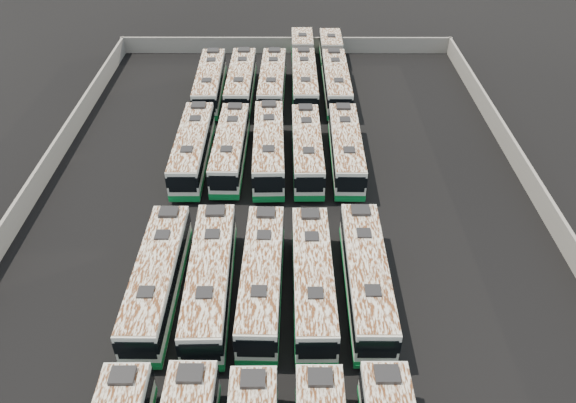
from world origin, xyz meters
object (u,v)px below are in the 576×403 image
object	(u,v)px
bus_midfront_center	(262,278)
bus_midfront_far_right	(366,277)
bus_midback_right	(307,149)
bus_back_left	(241,82)
bus_back_right	(304,69)
bus_back_far_right	(334,70)
bus_midfront_left	(210,279)
bus_back_center	(272,82)
bus_midfront_right	(313,279)
bus_midback_far_right	(346,148)
bus_midback_center	(269,147)
bus_back_far_left	(210,82)
bus_midback_left	(230,148)
bus_midfront_far_left	(158,278)
bus_midback_far_left	(193,148)

from	to	relation	value
bus_midfront_center	bus_midfront_far_right	size ratio (longest dim) A/B	0.98
bus_midback_right	bus_back_left	xyz separation A→B (m)	(-7.36, 14.81, 0.05)
bus_back_right	bus_back_far_right	xyz separation A→B (m)	(3.73, -0.18, -0.01)
bus_midfront_left	bus_back_far_right	world-z (taller)	bus_midfront_left
bus_midfront_center	bus_back_left	distance (m)	32.48
bus_back_right	bus_midfront_left	bearing A→B (deg)	-101.84
bus_back_center	bus_midfront_right	bearing A→B (deg)	-82.22
bus_midback_far_right	bus_back_right	distance (m)	18.76
bus_midfront_far_right	bus_midfront_center	bearing A→B (deg)	-179.16
bus_midback_center	bus_back_center	size ratio (longest dim) A/B	1.02
bus_midback_center	bus_back_center	bearing A→B (deg)	88.68
bus_midback_center	bus_back_center	distance (m)	14.63
bus_midfront_right	bus_back_right	size ratio (longest dim) A/B	0.63
bus_midback_right	bus_back_far_left	world-z (taller)	bus_back_far_left
bus_midback_far_right	bus_back_center	size ratio (longest dim) A/B	0.98
bus_midback_left	bus_back_far_right	world-z (taller)	bus_back_far_right
bus_midback_far_right	bus_back_far_left	xyz separation A→B (m)	(-14.72, 14.63, 0.02)
bus_midback_right	bus_midback_far_right	bearing A→B (deg)	0.16
bus_midfront_center	bus_midfront_far_right	bearing A→B (deg)	1.82
bus_midback_left	bus_back_right	xyz separation A→B (m)	(7.40, 18.25, 0.03)
bus_midfront_far_left	bus_midback_far_right	distance (m)	22.96
bus_midback_center	bus_back_right	xyz separation A→B (m)	(3.70, 18.31, -0.05)
bus_midfront_right	bus_midfront_far_right	xyz separation A→B (m)	(3.80, 0.22, 0.05)
bus_midback_far_left	bus_midback_center	size ratio (longest dim) A/B	0.98
bus_midfront_center	bus_back_far_left	distance (m)	32.98
bus_midback_right	bus_back_center	distance (m)	15.22
bus_midfront_right	bus_back_center	bearing A→B (deg)	95.82
bus_midfront_far_left	bus_back_far_left	world-z (taller)	bus_midfront_far_left
bus_midfront_far_right	bus_midback_far_right	xyz separation A→B (m)	(-0.05, 17.44, -0.04)
bus_midfront_far_left	bus_midfront_center	world-z (taller)	bus_midfront_far_left
bus_midback_right	bus_back_left	distance (m)	16.54
bus_midfront_center	bus_midback_center	xyz separation A→B (m)	(-0.05, 17.60, 0.07)
bus_back_center	bus_back_far_right	bearing A→B (deg)	26.45
bus_midback_center	bus_midfront_far_left	bearing A→B (deg)	-113.96
bus_midfront_left	bus_midfront_far_right	bearing A→B (deg)	-0.14
bus_midfront_left	bus_back_far_left	size ratio (longest dim) A/B	1.02
bus_midback_right	bus_back_far_right	world-z (taller)	bus_back_far_right
bus_back_right	bus_midback_right	bearing A→B (deg)	-90.51
bus_midfront_far_right	bus_back_center	bearing A→B (deg)	103.35
bus_midfront_left	bus_midback_center	bearing A→B (deg)	77.25
bus_midfront_left	bus_midback_left	world-z (taller)	bus_midfront_left
bus_midfront_right	bus_midback_far_right	distance (m)	18.05
bus_back_center	bus_back_right	world-z (taller)	bus_back_center
bus_midback_center	bus_midback_right	bearing A→B (deg)	-3.67
bus_back_far_right	bus_midback_left	bearing A→B (deg)	-121.70
bus_midfront_right	bus_back_far_right	xyz separation A→B (m)	(3.78, 35.87, 0.02)
bus_midback_far_right	bus_back_right	size ratio (longest dim) A/B	0.64
bus_back_right	bus_midfront_right	bearing A→B (deg)	-90.48
bus_midfront_right	bus_midfront_left	bearing A→B (deg)	179.36
bus_midfront_right	bus_midback_center	bearing A→B (deg)	100.95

